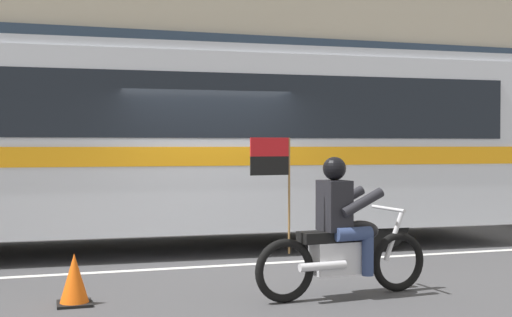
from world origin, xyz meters
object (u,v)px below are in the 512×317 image
fire_hydrant (428,197)px  traffic_cone (74,281)px  motorcycle_with_rider (342,237)px  transit_bus (169,134)px

fire_hydrant → traffic_cone: size_ratio=1.36×
motorcycle_with_rider → fire_hydrant: 8.26m
motorcycle_with_rider → traffic_cone: motorcycle_with_rider is taller
motorcycle_with_rider → traffic_cone: bearing=170.2°
transit_bus → motorcycle_with_rider: size_ratio=5.30×
fire_hydrant → transit_bus: bearing=-158.9°
transit_bus → fire_hydrant: size_ratio=15.48×
traffic_cone → fire_hydrant: bearing=37.0°
fire_hydrant → traffic_cone: (-7.96, -6.00, -0.26)m
fire_hydrant → traffic_cone: 9.97m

